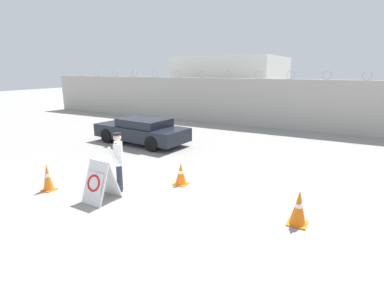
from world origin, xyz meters
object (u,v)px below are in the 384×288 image
object	(u,v)px
traffic_cone_far	(181,174)
traffic_cone_near	(48,177)
security_guard	(118,159)
barricade_sign	(99,181)
traffic_cone_mid	(299,208)
parked_car_front_coupe	(142,130)

from	to	relation	value
traffic_cone_far	traffic_cone_near	bearing A→B (deg)	-144.53
security_guard	traffic_cone_near	world-z (taller)	security_guard
barricade_sign	traffic_cone_mid	distance (m)	4.99
parked_car_front_coupe	security_guard	bearing A→B (deg)	127.11
traffic_cone_far	security_guard	bearing A→B (deg)	-135.44
security_guard	traffic_cone_far	world-z (taller)	security_guard
security_guard	traffic_cone_near	bearing A→B (deg)	-100.10
barricade_sign	parked_car_front_coupe	size ratio (longest dim) A/B	0.24
parked_car_front_coupe	barricade_sign	bearing A→B (deg)	123.56
barricade_sign	traffic_cone_far	distance (m)	2.41
traffic_cone_far	traffic_cone_mid	bearing A→B (deg)	-12.93
security_guard	parked_car_front_coupe	xyz separation A→B (m)	(-2.97, 4.85, -0.33)
security_guard	traffic_cone_mid	distance (m)	4.90
security_guard	traffic_cone_mid	size ratio (longest dim) A/B	2.11
traffic_cone_far	parked_car_front_coupe	bearing A→B (deg)	139.98
security_guard	traffic_cone_mid	world-z (taller)	security_guard
barricade_sign	traffic_cone_mid	xyz separation A→B (m)	(4.84, 1.21, -0.16)
security_guard	parked_car_front_coupe	size ratio (longest dim) A/B	0.36
traffic_cone_mid	traffic_cone_far	bearing A→B (deg)	167.07
barricade_sign	parked_car_front_coupe	world-z (taller)	parked_car_front_coupe
traffic_cone_mid	parked_car_front_coupe	bearing A→B (deg)	150.65
traffic_cone_mid	traffic_cone_far	size ratio (longest dim) A/B	1.19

